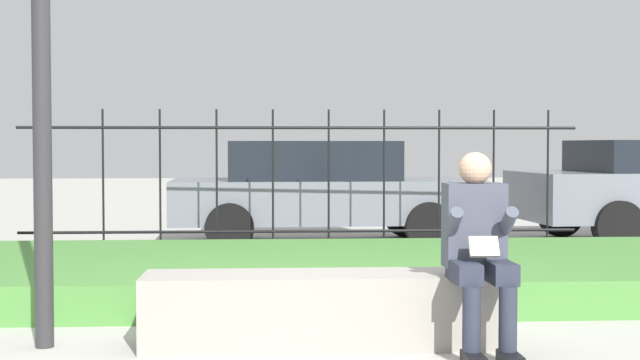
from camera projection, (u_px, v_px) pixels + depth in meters
name	position (u px, v px, depth m)	size (l,w,h in m)	color
ground_plane	(325.00, 345.00, 5.87)	(60.00, 60.00, 0.00)	#B2AFA8
stone_bench	(326.00, 313.00, 5.86)	(2.39, 0.54, 0.48)	gray
person_seated_reader	(478.00, 243.00, 5.60)	(0.42, 0.73, 1.28)	black
grass_berm	(309.00, 273.00, 8.14)	(8.31, 3.17, 0.30)	#4C893D
iron_fence	(301.00, 182.00, 10.06)	(6.31, 0.03, 1.72)	black
car_parked_center	(321.00, 190.00, 11.88)	(4.08, 1.93, 1.37)	slate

